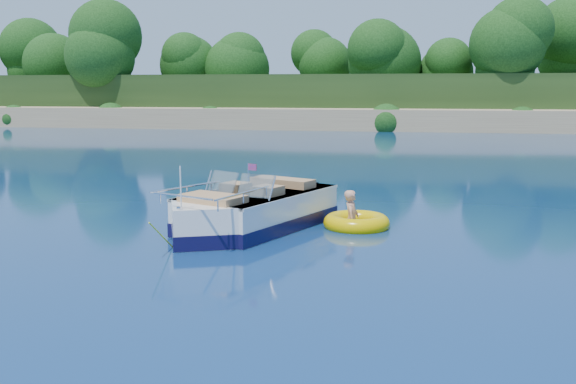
{
  "coord_description": "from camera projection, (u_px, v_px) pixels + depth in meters",
  "views": [
    {
      "loc": [
        0.73,
        -10.55,
        2.99
      ],
      "look_at": [
        -1.67,
        2.39,
        0.85
      ],
      "focal_mm": 40.0,
      "sensor_mm": 36.0,
      "label": 1
    }
  ],
  "objects": [
    {
      "name": "tow_tube",
      "position": [
        356.0,
        223.0,
        13.9
      ],
      "size": [
        1.81,
        1.81,
        0.38
      ],
      "rotation": [
        0.0,
        0.0,
        -0.3
      ],
      "color": "#E3B900",
      "rests_on": "ground"
    },
    {
      "name": "motorboat",
      "position": [
        248.0,
        214.0,
        13.57
      ],
      "size": [
        3.22,
        5.07,
        1.79
      ],
      "rotation": [
        0.0,
        0.0,
        -0.4
      ],
      "color": "white",
      "rests_on": "ground"
    },
    {
      "name": "shoreline",
      "position": [
        401.0,
        106.0,
        72.58
      ],
      "size": [
        170.0,
        59.0,
        6.0
      ],
      "color": "#9B7F5A",
      "rests_on": "ground"
    },
    {
      "name": "boy",
      "position": [
        351.0,
        227.0,
        13.9
      ],
      "size": [
        0.34,
        0.72,
        1.41
      ],
      "primitive_type": "imported",
      "rotation": [
        0.0,
        -0.17,
        1.59
      ],
      "color": "tan",
      "rests_on": "ground"
    },
    {
      "name": "treeline",
      "position": [
        400.0,
        54.0,
        49.75
      ],
      "size": [
        150.0,
        7.12,
        8.19
      ],
      "color": "black",
      "rests_on": "ground"
    },
    {
      "name": "ground",
      "position": [
        359.0,
        267.0,
        10.85
      ],
      "size": [
        160.0,
        160.0,
        0.0
      ],
      "primitive_type": "plane",
      "color": "#0B284F",
      "rests_on": "ground"
    }
  ]
}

